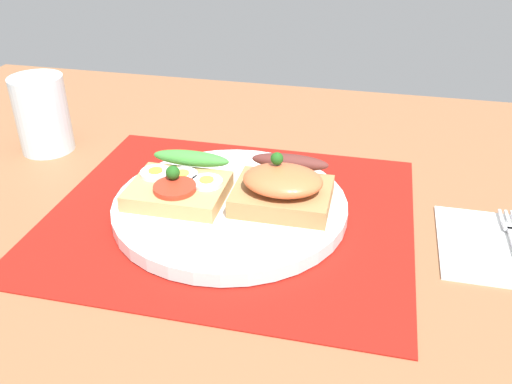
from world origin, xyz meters
TOP-DOWN VIEW (x-y plane):
  - ground_plane at (0.00, 0.00)cm, footprint 120.00×90.00cm
  - placemat at (0.00, 0.00)cm, footprint 40.84×35.58cm
  - plate at (0.00, 0.00)cm, footprint 26.44×26.44cm
  - sandwich_egg_tomato at (-5.86, 0.07)cm, footprint 10.66×10.24cm
  - sandwich_salmon at (5.90, 0.91)cm, footprint 10.62×9.96cm
  - napkin at (30.01, -0.09)cm, footprint 14.32×13.46cm
  - drinking_glass at (-29.59, 10.95)cm, footprint 7.17×7.17cm

SIDE VIEW (x-z plane):
  - ground_plane at x=0.00cm, z-range -3.20..0.00cm
  - placemat at x=0.00cm, z-range 0.00..0.30cm
  - napkin at x=30.01cm, z-range 0.00..0.60cm
  - plate at x=0.00cm, z-range 0.30..1.90cm
  - sandwich_egg_tomato at x=-5.86cm, z-range 1.28..5.26cm
  - sandwich_salmon at x=5.90cm, z-range 1.07..7.09cm
  - drinking_glass at x=-29.59cm, z-range 0.00..10.56cm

